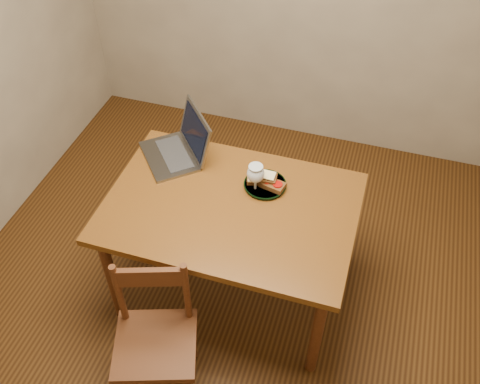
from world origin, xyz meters
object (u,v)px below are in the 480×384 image
(table, at_px, (231,216))
(plate, at_px, (265,185))
(milk_glass, at_px, (255,179))
(laptop, at_px, (181,145))
(chair, at_px, (155,335))

(table, relative_size, plate, 5.66)
(plate, xyz_separation_m, milk_glass, (-0.04, -0.05, 0.08))
(table, relative_size, laptop, 2.65)
(chair, relative_size, laptop, 1.01)
(chair, relative_size, plate, 2.15)
(table, xyz_separation_m, plate, (0.13, 0.19, 0.10))
(table, bearing_deg, plate, 54.90)
(chair, distance_m, laptop, 1.06)
(plate, xyz_separation_m, laptop, (-0.52, 0.11, 0.06))
(milk_glass, bearing_deg, chair, -107.97)
(plate, distance_m, laptop, 0.54)
(table, relative_size, chair, 2.64)
(plate, height_order, laptop, laptop)
(chair, height_order, milk_glass, milk_glass)
(table, xyz_separation_m, milk_glass, (0.09, 0.14, 0.18))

